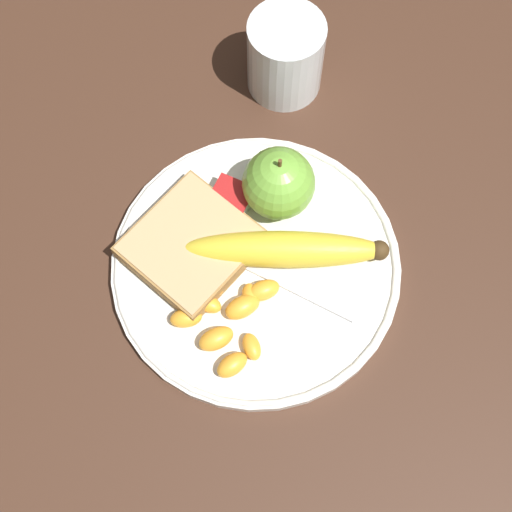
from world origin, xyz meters
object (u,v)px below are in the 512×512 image
(apple, at_px, (279,183))
(jam_packet, at_px, (229,204))
(plate, at_px, (256,265))
(bread_slice, at_px, (192,245))
(banana, at_px, (287,249))
(fork, at_px, (262,271))
(juice_glass, at_px, (285,58))

(apple, distance_m, jam_packet, 0.05)
(plate, xyz_separation_m, bread_slice, (-0.01, 0.06, 0.02))
(banana, bearing_deg, fork, 150.30)
(plate, height_order, juice_glass, juice_glass)
(apple, distance_m, fork, 0.08)
(plate, distance_m, juice_glass, 0.22)
(banana, relative_size, bread_slice, 1.40)
(banana, height_order, bread_slice, banana)
(plate, distance_m, apple, 0.08)
(fork, bearing_deg, bread_slice, 9.02)
(plate, bearing_deg, fork, -117.57)
(plate, relative_size, jam_packet, 6.01)
(juice_glass, distance_m, apple, 0.15)
(apple, distance_m, banana, 0.06)
(juice_glass, bearing_deg, bread_slice, -178.87)
(banana, xyz_separation_m, jam_packet, (0.02, 0.07, -0.01))
(plate, distance_m, banana, 0.04)
(apple, relative_size, bread_slice, 0.59)
(bread_slice, xyz_separation_m, fork, (0.01, -0.07, -0.01))
(bread_slice, relative_size, fork, 0.82)
(juice_glass, relative_size, banana, 0.46)
(fork, bearing_deg, plate, -24.99)
(fork, distance_m, jam_packet, 0.07)
(bread_slice, distance_m, jam_packet, 0.06)
(plate, relative_size, banana, 1.48)
(apple, bearing_deg, fork, -165.97)
(plate, relative_size, juice_glass, 3.19)
(plate, distance_m, bread_slice, 0.06)
(plate, bearing_deg, juice_glass, 17.42)
(jam_packet, bearing_deg, fork, -128.47)
(plate, distance_m, fork, 0.01)
(jam_packet, bearing_deg, juice_glass, 5.71)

